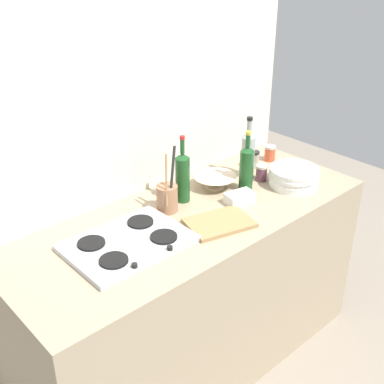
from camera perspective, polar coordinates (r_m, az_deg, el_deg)
The scene contains 15 objects.
ground_plane at distance 2.87m, azimuth 0.00°, elevation -18.33°, with size 6.00×6.00×0.00m, color gray.
counter_block at distance 2.56m, azimuth 0.00°, elevation -11.34°, with size 1.80×0.70×0.90m, color tan.
backsplash_panel at distance 2.44m, azimuth -6.05°, elevation 7.20°, with size 1.90×0.06×2.43m, color beige.
stovetop_hob at distance 2.10m, azimuth -7.30°, elevation -5.80°, with size 0.50×0.36×0.04m.
plate_stack at distance 2.60m, azimuth 11.56°, elevation 1.71°, with size 0.26×0.26×0.10m.
wine_bottle_leftmost at distance 2.37m, azimuth -1.08°, elevation 1.81°, with size 0.07×0.07×0.33m.
wine_bottle_mid_left at distance 2.63m, azimuth 6.41°, elevation 4.42°, with size 0.07×0.07×0.33m.
wine_bottle_mid_right at distance 2.49m, azimuth 6.24°, elevation 2.80°, with size 0.07×0.07×0.31m.
mixing_bowl at distance 2.54m, azimuth 2.65°, elevation 1.26°, with size 0.22×0.22×0.06m.
butter_dish at distance 2.41m, azimuth 5.46°, elevation -0.67°, with size 0.14×0.08×0.05m, color white.
utensil_crock at distance 2.31m, azimuth -2.85°, elevation -0.61°, with size 0.10×0.10×0.33m.
condiment_jar_front at distance 2.63m, azimuth 7.94°, elevation 2.19°, with size 0.06×0.06×0.09m.
condiment_jar_rear at distance 2.77m, azimuth 7.08°, elevation 3.73°, with size 0.06×0.06×0.10m.
condiment_jar_spare at distance 2.87m, azimuth 8.89°, elevation 4.42°, with size 0.06×0.06×0.09m.
cutting_board at distance 2.23m, azimuth 3.15°, elevation -3.54°, with size 0.29×0.20×0.02m, color #9E7A4C.
Camera 1 is at (-1.33, -1.48, 2.07)m, focal length 46.66 mm.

